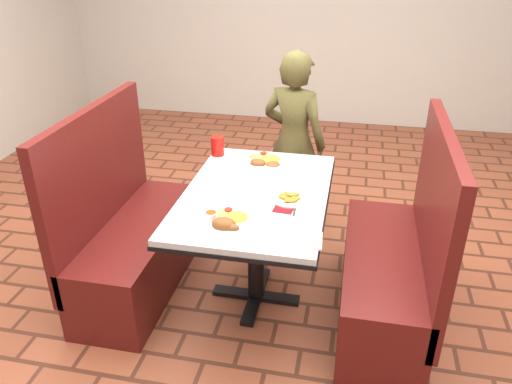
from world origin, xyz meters
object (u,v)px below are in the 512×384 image
near_dinner_plate (228,218)px  plantain_plate (290,199)px  booth_bench_right (392,270)px  booth_bench_left (132,240)px  dining_table (256,207)px  diner_person (294,143)px  far_dinner_plate (265,159)px  red_tumbler (217,146)px

near_dinner_plate → plantain_plate: near_dinner_plate is taller
booth_bench_right → plantain_plate: booth_bench_right is taller
booth_bench_right → near_dinner_plate: booth_bench_right is taller
booth_bench_left → plantain_plate: (1.00, -0.06, 0.43)m
dining_table → booth_bench_left: booth_bench_left is taller
diner_person → far_dinner_plate: diner_person is taller
diner_person → near_dinner_plate: size_ratio=4.80×
near_dinner_plate → plantain_plate: 0.41m
booth_bench_right → diner_person: (-0.71, 0.98, 0.35)m
booth_bench_left → diner_person: diner_person is taller
booth_bench_right → plantain_plate: (-0.60, -0.06, 0.43)m
booth_bench_left → far_dinner_plate: size_ratio=4.02×
red_tumbler → plantain_plate: bearing=-44.1°
booth_bench_right → red_tumbler: (-1.16, 0.48, 0.48)m
dining_table → diner_person: size_ratio=0.89×
diner_person → far_dinner_plate: 0.60m
dining_table → diner_person: (0.08, 0.98, 0.02)m
far_dinner_plate → near_dinner_plate: bearing=-93.2°
diner_person → near_dinner_plate: bearing=102.2°
booth_bench_left → booth_bench_right: bearing=0.0°
dining_table → plantain_plate: size_ratio=6.25×
booth_bench_right → far_dinner_plate: bearing=154.0°
dining_table → diner_person: 0.98m
plantain_plate → far_dinner_plate: bearing=116.0°
diner_person → far_dinner_plate: size_ratio=4.54×
far_dinner_plate → plantain_plate: size_ratio=1.54×
booth_bench_left → booth_bench_right: (1.60, 0.00, 0.00)m
booth_bench_right → plantain_plate: size_ratio=6.19×
dining_table → booth_bench_left: 0.86m
booth_bench_left → near_dinner_plate: (0.73, -0.37, 0.45)m
diner_person → far_dinner_plate: bearing=97.9°
dining_table → near_dinner_plate: near_dinner_plate is taller
dining_table → booth_bench_right: 0.86m
dining_table → diner_person: diner_person is taller
far_dinner_plate → booth_bench_right: bearing=-26.0°
booth_bench_right → diner_person: diner_person is taller
dining_table → near_dinner_plate: (-0.07, -0.37, 0.13)m
booth_bench_right → plantain_plate: 0.74m
booth_bench_left → booth_bench_right: same height
dining_table → red_tumbler: (-0.36, 0.48, 0.16)m
booth_bench_right → near_dinner_plate: (-0.87, -0.37, 0.45)m
near_dinner_plate → far_dinner_plate: bearing=86.8°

